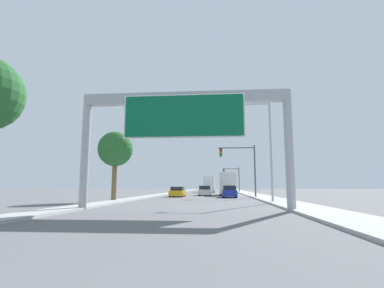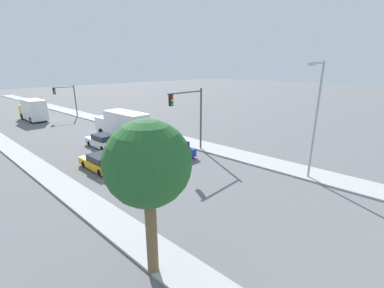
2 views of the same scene
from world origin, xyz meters
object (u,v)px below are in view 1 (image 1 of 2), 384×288
Objects in this scene: car_near_center at (178,192)px; palm_tree_background at (115,150)px; car_near_left at (205,191)px; truck_box_secondary at (209,184)px; car_near_right at (229,192)px; street_lamp_right at (267,142)px; sign_gantry at (184,119)px; traffic_light_near_intersection at (243,162)px; truck_box_primary at (227,184)px; traffic_light_mid_block at (233,176)px.

palm_tree_background is at bearing -109.66° from car_near_center.
car_near_center is at bearing -120.86° from car_near_left.
car_near_center is 28.57m from truck_box_secondary.
car_near_center is 7.34m from car_near_right.
car_near_center is 14.20m from palm_tree_background.
palm_tree_background is at bearing 174.05° from street_lamp_right.
car_near_left is 20.70m from palm_tree_background.
traffic_light_near_intersection is at bearing 75.25° from sign_gantry.
sign_gantry is at bearing -96.64° from truck_box_primary.
street_lamp_right is at bearing -83.91° from traffic_light_near_intersection.
palm_tree_background is at bearing 128.15° from sign_gantry.
truck_box_secondary is 1.03× the size of palm_tree_background.
car_near_left is 0.67× the size of truck_box_secondary.
street_lamp_right is (10.01, -14.23, 4.72)m from car_near_center.
car_near_left is 0.52× the size of street_lamp_right.
truck_box_secondary is at bearing 96.54° from car_near_right.
traffic_light_near_intersection is (1.80, -9.98, 2.71)m from truck_box_primary.
truck_box_primary is (3.50, 1.28, 1.07)m from car_near_left.
truck_box_primary is 1.58× the size of traffic_light_mid_block.
sign_gantry is 50.45m from traffic_light_mid_block.
car_near_left is 1.11× the size of car_near_right.
car_near_right is 0.62× the size of palm_tree_background.
palm_tree_background is (-8.04, 10.24, -0.66)m from sign_gantry.
car_near_left is 21.62m from street_lamp_right.
sign_gantry is at bearing -104.75° from traffic_light_near_intersection.
traffic_light_mid_block is (5.51, 50.11, -1.93)m from sign_gantry.
car_near_right is 29.59m from traffic_light_mid_block.
street_lamp_right is (1.00, -41.39, 1.59)m from traffic_light_mid_block.
traffic_light_near_intersection reaches higher than traffic_light_mid_block.
palm_tree_background is at bearing -108.77° from traffic_light_mid_block.
sign_gantry is 1.90× the size of truck_box_secondary.
car_near_center is 1.07× the size of car_near_right.
traffic_light_near_intersection is at bearing -17.89° from car_near_center.
traffic_light_near_intersection reaches higher than car_near_left.
sign_gantry is at bearing -90.00° from car_near_left.
car_near_right is at bearing 42.31° from palm_tree_background.
car_near_center is 0.51× the size of truck_box_primary.
car_near_right reaches higher than car_near_left.
palm_tree_background reaches higher than car_near_right.
street_lamp_right is (6.51, 8.72, -0.34)m from sign_gantry.
traffic_light_near_intersection is (5.30, -31.17, 2.69)m from truck_box_secondary.
traffic_light_mid_block is (2.01, 29.36, 3.06)m from car_near_right.
palm_tree_background is at bearing -120.18° from truck_box_primary.
sign_gantry is at bearing -99.58° from car_near_right.
truck_box_primary is 20.22m from traffic_light_mid_block.
car_near_right is (3.50, 20.74, -4.99)m from sign_gantry.
car_near_left is at bearing 113.47° from car_near_right.
car_near_left is 0.71× the size of traffic_light_near_intersection.
sign_gantry reaches higher than car_near_center.
traffic_light_mid_block is at bearing 71.23° from palm_tree_background.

